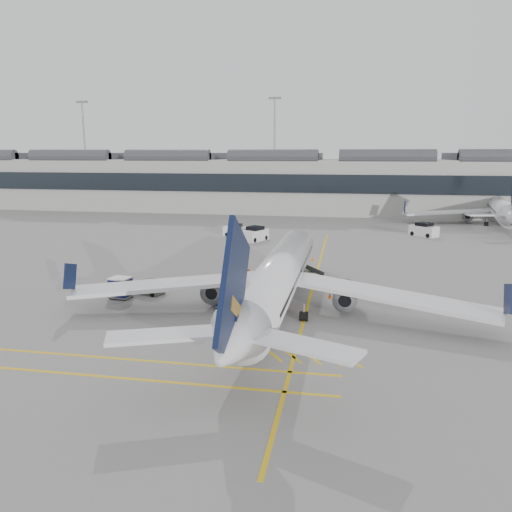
% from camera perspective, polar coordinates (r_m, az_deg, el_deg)
% --- Properties ---
extents(ground, '(220.00, 220.00, 0.00)m').
position_cam_1_polar(ground, '(40.92, -8.59, -6.10)').
color(ground, gray).
rests_on(ground, ground).
extents(terminal, '(200.00, 20.45, 12.40)m').
position_cam_1_polar(terminal, '(109.65, 3.65, 8.42)').
color(terminal, '#9E9E99').
rests_on(terminal, ground).
extents(light_masts, '(113.00, 0.60, 25.45)m').
position_cam_1_polar(light_masts, '(123.66, 3.71, 12.66)').
color(light_masts, slate).
rests_on(light_masts, ground).
extents(apron_markings, '(0.25, 60.00, 0.01)m').
position_cam_1_polar(apron_markings, '(48.49, 6.60, -3.21)').
color(apron_markings, gold).
rests_on(apron_markings, ground).
extents(airliner_main, '(32.90, 35.93, 9.55)m').
position_cam_1_polar(airliner_main, '(39.14, 2.48, -2.53)').
color(airliner_main, silver).
rests_on(airliner_main, ground).
extents(airliner_far, '(32.30, 35.56, 9.51)m').
position_cam_1_polar(airliner_far, '(96.88, 26.20, 4.82)').
color(airliner_far, silver).
rests_on(airliner_far, ground).
extents(belt_loader, '(4.88, 1.74, 1.99)m').
position_cam_1_polar(belt_loader, '(50.54, 4.47, -1.87)').
color(belt_loader, '#B8B6AF').
rests_on(belt_loader, ground).
extents(baggage_cart_a, '(2.36, 2.15, 2.04)m').
position_cam_1_polar(baggage_cart_a, '(47.86, 2.24, -2.00)').
color(baggage_cart_a, gray).
rests_on(baggage_cart_a, ground).
extents(baggage_cart_b, '(1.94, 1.74, 1.73)m').
position_cam_1_polar(baggage_cart_b, '(42.90, -1.32, -3.84)').
color(baggage_cart_b, gray).
rests_on(baggage_cart_b, ground).
extents(baggage_cart_c, '(2.14, 1.97, 1.84)m').
position_cam_1_polar(baggage_cart_c, '(41.15, -3.62, -4.46)').
color(baggage_cart_c, gray).
rests_on(baggage_cart_c, ground).
extents(baggage_cart_d, '(1.98, 1.72, 1.86)m').
position_cam_1_polar(baggage_cart_d, '(44.90, -15.21, -3.46)').
color(baggage_cart_d, gray).
rests_on(baggage_cart_d, ground).
extents(ramp_agent_a, '(0.74, 0.80, 1.83)m').
position_cam_1_polar(ramp_agent_a, '(46.79, -0.84, -2.53)').
color(ramp_agent_a, orange).
rests_on(ramp_agent_a, ground).
extents(ramp_agent_b, '(0.87, 0.70, 1.73)m').
position_cam_1_polar(ramp_agent_b, '(46.62, -2.20, -2.65)').
color(ramp_agent_b, orange).
rests_on(ramp_agent_b, ground).
extents(pushback_tug, '(2.70, 2.13, 1.32)m').
position_cam_1_polar(pushback_tug, '(45.77, -12.02, -3.54)').
color(pushback_tug, '#4C5145').
rests_on(pushback_tug, ground).
extents(safety_cone_nose, '(0.35, 0.35, 0.49)m').
position_cam_1_polar(safety_cone_nose, '(58.90, 6.51, -0.30)').
color(safety_cone_nose, '#F24C0A').
rests_on(safety_cone_nose, ground).
extents(safety_cone_engine, '(0.35, 0.35, 0.48)m').
position_cam_1_polar(safety_cone_engine, '(44.01, 8.44, -4.49)').
color(safety_cone_engine, '#F24C0A').
rests_on(safety_cone_engine, ground).
extents(service_van_left, '(3.65, 1.98, 1.83)m').
position_cam_1_polar(service_van_left, '(76.00, -2.34, 2.93)').
color(service_van_left, silver).
rests_on(service_van_left, ground).
extents(service_van_mid, '(3.63, 4.51, 2.07)m').
position_cam_1_polar(service_van_mid, '(71.84, -0.09, 2.51)').
color(service_van_mid, silver).
rests_on(service_van_mid, ground).
extents(service_van_right, '(4.39, 4.21, 2.09)m').
position_cam_1_polar(service_van_right, '(79.83, 18.64, 2.83)').
color(service_van_right, silver).
rests_on(service_van_right, ground).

